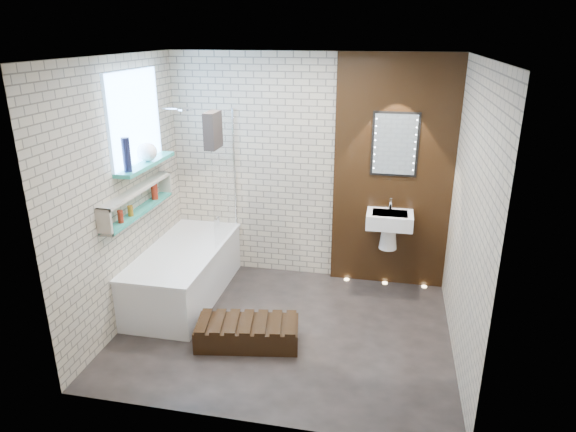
% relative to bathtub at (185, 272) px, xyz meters
% --- Properties ---
extents(ground, '(3.20, 3.20, 0.00)m').
position_rel_bathtub_xyz_m(ground, '(1.22, -0.45, -0.29)').
color(ground, black).
rests_on(ground, ground).
extents(room_shell, '(3.24, 3.20, 2.60)m').
position_rel_bathtub_xyz_m(room_shell, '(1.22, -0.45, 1.01)').
color(room_shell, '#C0B398').
rests_on(room_shell, ground).
extents(walnut_panel, '(1.30, 0.06, 2.60)m').
position_rel_bathtub_xyz_m(walnut_panel, '(2.17, 0.82, 1.01)').
color(walnut_panel, black).
rests_on(walnut_panel, ground).
extents(clerestory_window, '(0.18, 1.00, 0.94)m').
position_rel_bathtub_xyz_m(clerestory_window, '(-0.34, -0.10, 1.61)').
color(clerestory_window, '#7FADE0').
rests_on(clerestory_window, room_shell).
extents(display_niche, '(0.14, 1.30, 0.26)m').
position_rel_bathtub_xyz_m(display_niche, '(-0.31, -0.30, 0.91)').
color(display_niche, teal).
rests_on(display_niche, room_shell).
extents(bathtub, '(0.79, 1.74, 0.70)m').
position_rel_bathtub_xyz_m(bathtub, '(0.00, 0.00, 0.00)').
color(bathtub, white).
rests_on(bathtub, ground).
extents(bath_screen, '(0.01, 0.78, 1.40)m').
position_rel_bathtub_xyz_m(bath_screen, '(0.35, 0.44, 0.99)').
color(bath_screen, white).
rests_on(bath_screen, bathtub).
extents(towel, '(0.11, 0.29, 0.37)m').
position_rel_bathtub_xyz_m(towel, '(0.35, 0.15, 1.56)').
color(towel, black).
rests_on(towel, bath_screen).
extents(shower_head, '(0.18, 0.18, 0.02)m').
position_rel_bathtub_xyz_m(shower_head, '(-0.08, 0.50, 1.71)').
color(shower_head, silver).
rests_on(shower_head, room_shell).
extents(washbasin, '(0.50, 0.36, 0.58)m').
position_rel_bathtub_xyz_m(washbasin, '(2.17, 0.62, 0.50)').
color(washbasin, white).
rests_on(washbasin, walnut_panel).
extents(led_mirror, '(0.50, 0.02, 0.70)m').
position_rel_bathtub_xyz_m(led_mirror, '(2.17, 0.78, 1.36)').
color(led_mirror, black).
rests_on(led_mirror, walnut_panel).
extents(walnut_step, '(1.01, 0.58, 0.21)m').
position_rel_bathtub_xyz_m(walnut_step, '(0.93, -0.75, -0.18)').
color(walnut_step, black).
rests_on(walnut_step, ground).
extents(niche_bottles, '(0.07, 0.79, 0.17)m').
position_rel_bathtub_xyz_m(niche_bottles, '(-0.31, -0.21, 0.88)').
color(niche_bottles, maroon).
rests_on(niche_bottles, display_niche).
extents(sill_vases, '(0.19, 0.55, 0.32)m').
position_rel_bathtub_xyz_m(sill_vases, '(-0.28, -0.15, 1.37)').
color(sill_vases, white).
rests_on(sill_vases, clerestory_window).
extents(floor_uplights, '(0.96, 0.06, 0.01)m').
position_rel_bathtub_xyz_m(floor_uplights, '(2.17, 0.75, -0.29)').
color(floor_uplights, '#FFD899').
rests_on(floor_uplights, ground).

